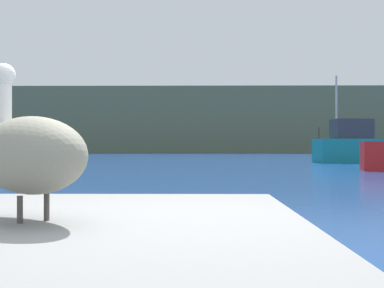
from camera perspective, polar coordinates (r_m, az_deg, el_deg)
hillside_backdrop at (r=83.30m, az=0.62°, el=2.43°), size 140.00×16.99×9.76m
pier_dock at (r=2.96m, az=-17.47°, el=-13.92°), size 2.95×3.10×0.61m
pelican at (r=2.89m, az=-17.58°, el=-0.91°), size 1.06×1.08×0.87m
fishing_boat_teal at (r=33.26m, az=18.26°, el=-0.24°), size 6.23×2.53×5.29m
fishing_boat_white at (r=47.09m, az=-19.65°, el=-0.30°), size 7.71×5.45×5.61m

